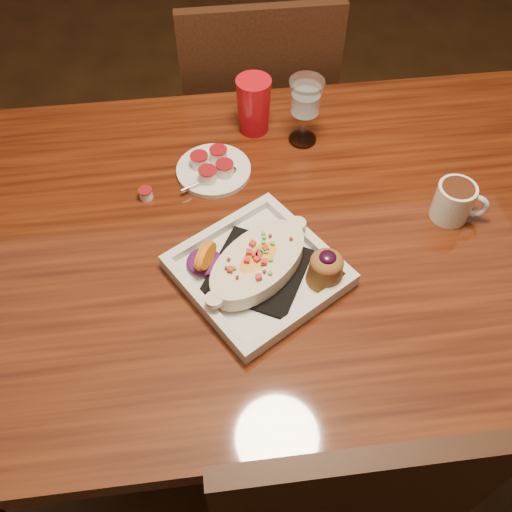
{
  "coord_description": "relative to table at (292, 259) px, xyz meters",
  "views": [
    {
      "loc": [
        -0.16,
        -0.71,
        1.6
      ],
      "look_at": [
        -0.08,
        -0.07,
        0.77
      ],
      "focal_mm": 40.0,
      "sensor_mm": 36.0,
      "label": 1
    }
  ],
  "objects": [
    {
      "name": "floor",
      "position": [
        0.0,
        0.0,
        -0.65
      ],
      "size": [
        7.0,
        7.0,
        0.0
      ],
      "primitive_type": "plane",
      "color": "#321F10",
      "rests_on": "ground"
    },
    {
      "name": "creamer_loose",
      "position": [
        -0.29,
        0.12,
        0.11
      ],
      "size": [
        0.03,
        0.03,
        0.02
      ],
      "color": "white",
      "rests_on": "table"
    },
    {
      "name": "coffee_mug",
      "position": [
        0.31,
        -0.0,
        0.14
      ],
      "size": [
        0.1,
        0.08,
        0.08
      ],
      "rotation": [
        0.0,
        0.0,
        -0.4
      ],
      "color": "silver",
      "rests_on": "table"
    },
    {
      "name": "goblet",
      "position": [
        0.06,
        0.26,
        0.2
      ],
      "size": [
        0.07,
        0.07,
        0.15
      ],
      "color": "silver",
      "rests_on": "table"
    },
    {
      "name": "saucer",
      "position": [
        -0.15,
        0.17,
        0.11
      ],
      "size": [
        0.16,
        0.16,
        0.11
      ],
      "color": "silver",
      "rests_on": "table"
    },
    {
      "name": "chair_far",
      "position": [
        -0.0,
        0.63,
        -0.15
      ],
      "size": [
        0.42,
        0.42,
        0.93
      ],
      "rotation": [
        0.0,
        0.0,
        3.14
      ],
      "color": "black",
      "rests_on": "floor"
    },
    {
      "name": "red_tumbler",
      "position": [
        -0.04,
        0.31,
        0.16
      ],
      "size": [
        0.08,
        0.08,
        0.13
      ],
      "primitive_type": "cone",
      "color": "red",
      "rests_on": "table"
    },
    {
      "name": "plate",
      "position": [
        -0.07,
        -0.11,
        0.12
      ],
      "size": [
        0.36,
        0.36,
        0.08
      ],
      "rotation": [
        0.0,
        0.0,
        0.55
      ],
      "color": "silver",
      "rests_on": "table"
    },
    {
      "name": "table",
      "position": [
        0.0,
        0.0,
        0.0
      ],
      "size": [
        1.5,
        0.9,
        0.75
      ],
      "color": "#61260D",
      "rests_on": "floor"
    }
  ]
}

